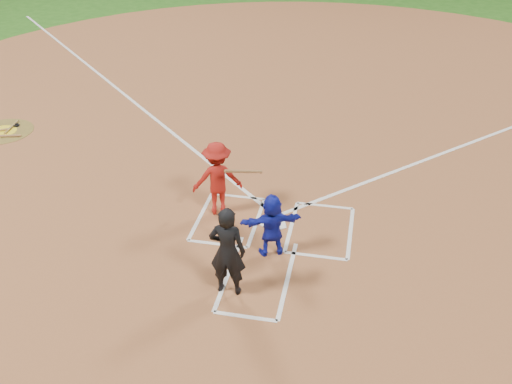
% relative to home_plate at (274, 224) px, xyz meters
% --- Properties ---
extents(ground, '(120.00, 120.00, 0.00)m').
position_rel_home_plate_xyz_m(ground, '(0.00, 0.00, -0.02)').
color(ground, '#235715').
rests_on(ground, ground).
extents(home_plate_dirt, '(28.00, 28.00, 0.01)m').
position_rel_home_plate_xyz_m(home_plate_dirt, '(0.00, 6.00, -0.01)').
color(home_plate_dirt, brown).
rests_on(home_plate_dirt, ground).
extents(home_plate, '(0.60, 0.60, 0.02)m').
position_rel_home_plate_xyz_m(home_plate, '(0.00, 0.00, 0.00)').
color(home_plate, white).
rests_on(home_plate, home_plate_dirt).
extents(on_deck_circle, '(1.70, 1.70, 0.01)m').
position_rel_home_plate_xyz_m(on_deck_circle, '(-8.16, 2.94, -0.00)').
color(on_deck_circle, brown).
rests_on(on_deck_circle, home_plate_dirt).
extents(on_deck_logo, '(0.80, 0.80, 0.00)m').
position_rel_home_plate_xyz_m(on_deck_logo, '(-8.16, 2.94, 0.00)').
color(on_deck_logo, yellow).
rests_on(on_deck_logo, on_deck_circle).
extents(on_deck_bat_a, '(0.18, 0.84, 0.06)m').
position_rel_home_plate_xyz_m(on_deck_bat_a, '(-8.01, 3.19, 0.03)').
color(on_deck_bat_a, olive).
rests_on(on_deck_bat_a, on_deck_circle).
extents(on_deck_bat_c, '(0.83, 0.26, 0.06)m').
position_rel_home_plate_xyz_m(on_deck_bat_c, '(-7.86, 2.64, 0.03)').
color(on_deck_bat_c, brown).
rests_on(on_deck_bat_c, on_deck_circle).
extents(bat_weight_donut, '(0.19, 0.19, 0.05)m').
position_rel_home_plate_xyz_m(bat_weight_donut, '(-7.96, 3.34, 0.03)').
color(bat_weight_donut, black).
rests_on(bat_weight_donut, on_deck_circle).
extents(catcher, '(1.25, 0.80, 1.29)m').
position_rel_home_plate_xyz_m(catcher, '(0.12, -0.96, 0.64)').
color(catcher, '#151FB2').
rests_on(catcher, home_plate_dirt).
extents(umpire, '(0.63, 0.42, 1.74)m').
position_rel_home_plate_xyz_m(umpire, '(-0.43, -2.21, 0.86)').
color(umpire, black).
rests_on(umpire, home_plate_dirt).
extents(chalk_markings, '(28.35, 17.32, 0.01)m').
position_rel_home_plate_xyz_m(chalk_markings, '(0.00, 5.29, -0.01)').
color(chalk_markings, white).
rests_on(chalk_markings, home_plate_dirt).
extents(batter_at_plate, '(1.55, 0.94, 1.63)m').
position_rel_home_plate_xyz_m(batter_at_plate, '(-1.26, 0.24, 0.81)').
color(batter_at_plate, '#A21812').
rests_on(batter_at_plate, home_plate_dirt).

